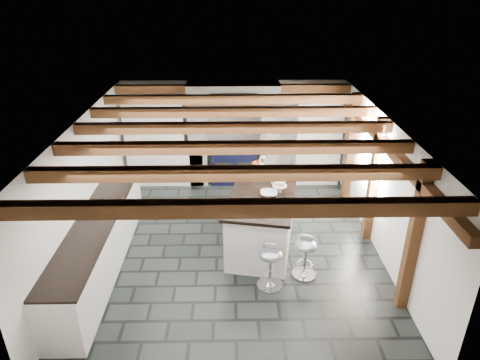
{
  "coord_description": "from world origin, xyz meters",
  "views": [
    {
      "loc": [
        -0.03,
        -6.44,
        4.37
      ],
      "look_at": [
        0.1,
        0.4,
        1.1
      ],
      "focal_mm": 32.0,
      "sensor_mm": 36.0,
      "label": 1
    }
  ],
  "objects_px": {
    "kitchen_island": "(262,217)",
    "bar_stool_near": "(306,251)",
    "range_cooker": "(234,162)",
    "bar_stool_far": "(271,261)"
  },
  "relations": [
    {
      "from": "range_cooker",
      "to": "bar_stool_near",
      "type": "bearing_deg",
      "value": -72.56
    },
    {
      "from": "bar_stool_near",
      "to": "bar_stool_far",
      "type": "bearing_deg",
      "value": -136.93
    },
    {
      "from": "range_cooker",
      "to": "kitchen_island",
      "type": "relative_size",
      "value": 0.45
    },
    {
      "from": "range_cooker",
      "to": "bar_stool_far",
      "type": "xyz_separation_m",
      "value": [
        0.54,
        -3.81,
        0.0
      ]
    },
    {
      "from": "bar_stool_far",
      "to": "kitchen_island",
      "type": "bearing_deg",
      "value": 110.48
    },
    {
      "from": "range_cooker",
      "to": "bar_stool_far",
      "type": "height_order",
      "value": "range_cooker"
    },
    {
      "from": "kitchen_island",
      "to": "bar_stool_near",
      "type": "relative_size",
      "value": 3.1
    },
    {
      "from": "range_cooker",
      "to": "bar_stool_near",
      "type": "relative_size",
      "value": 1.38
    },
    {
      "from": "kitchen_island",
      "to": "bar_stool_far",
      "type": "relative_size",
      "value": 2.99
    },
    {
      "from": "bar_stool_near",
      "to": "bar_stool_far",
      "type": "height_order",
      "value": "bar_stool_far"
    }
  ]
}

